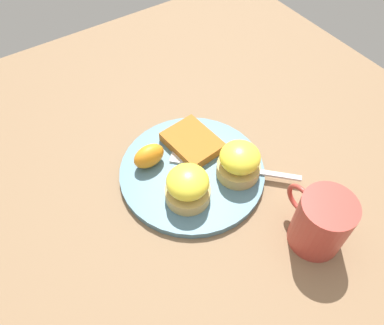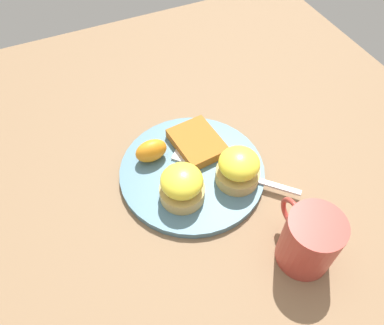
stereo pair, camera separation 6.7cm
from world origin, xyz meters
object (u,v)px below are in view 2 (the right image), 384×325
object	(u,v)px
fork	(225,171)
orange_wedge	(151,151)
cup	(309,240)
hashbrown_patty	(197,142)
sandwich_benedict_right	(238,168)
sandwich_benedict_left	(182,185)

from	to	relation	value
fork	orange_wedge	bearing A→B (deg)	52.57
fork	cup	size ratio (longest dim) A/B	1.57
hashbrown_patty	orange_wedge	distance (m)	0.09
sandwich_benedict_right	cup	distance (m)	0.17
sandwich_benedict_left	fork	size ratio (longest dim) A/B	0.42
orange_wedge	fork	size ratio (longest dim) A/B	0.32
sandwich_benedict_right	sandwich_benedict_left	bearing A→B (deg)	86.30
sandwich_benedict_right	fork	xyz separation A→B (m)	(0.02, 0.01, -0.03)
sandwich_benedict_left	cup	size ratio (longest dim) A/B	0.66
orange_wedge	fork	xyz separation A→B (m)	(-0.08, -0.11, -0.02)
hashbrown_patty	cup	size ratio (longest dim) A/B	0.88
orange_wedge	fork	bearing A→B (deg)	-127.43
fork	cup	world-z (taller)	cup
sandwich_benedict_left	orange_wedge	size ratio (longest dim) A/B	1.30
sandwich_benedict_left	sandwich_benedict_right	bearing A→B (deg)	-93.70
sandwich_benedict_left	hashbrown_patty	bearing A→B (deg)	-37.43
sandwich_benedict_left	cup	distance (m)	0.22
sandwich_benedict_left	orange_wedge	world-z (taller)	sandwich_benedict_left
orange_wedge	cup	size ratio (longest dim) A/B	0.51
orange_wedge	hashbrown_patty	bearing A→B (deg)	-94.52
sandwich_benedict_left	hashbrown_patty	world-z (taller)	sandwich_benedict_left
sandwich_benedict_left	cup	world-z (taller)	cup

